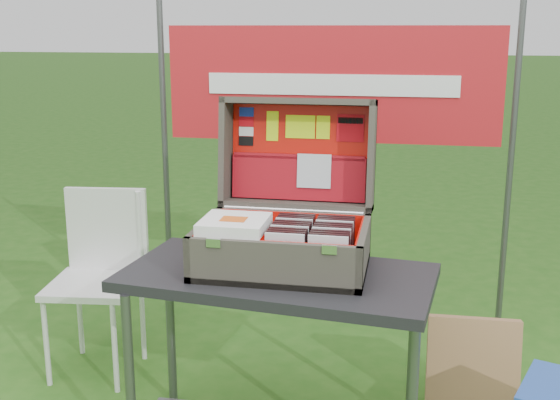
% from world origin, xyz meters
% --- Properties ---
extents(table, '(1.18, 0.69, 0.70)m').
position_xyz_m(table, '(-0.07, 0.10, 0.35)').
color(table, black).
rests_on(table, ground).
extents(table_top, '(1.18, 0.69, 0.04)m').
position_xyz_m(table_top, '(-0.07, 0.10, 0.68)').
color(table_top, black).
rests_on(table_top, ground).
extents(table_leg_fl, '(0.04, 0.04, 0.66)m').
position_xyz_m(table_leg_fl, '(-0.57, -0.12, 0.33)').
color(table_leg_fl, '#59595B').
rests_on(table_leg_fl, ground).
extents(table_leg_bl, '(0.04, 0.04, 0.66)m').
position_xyz_m(table_leg_bl, '(-0.57, 0.32, 0.33)').
color(table_leg_bl, '#59595B').
rests_on(table_leg_bl, ground).
extents(table_leg_br, '(0.04, 0.04, 0.66)m').
position_xyz_m(table_leg_br, '(0.43, 0.32, 0.33)').
color(table_leg_br, '#59595B').
rests_on(table_leg_br, ground).
extents(suitcase, '(0.62, 0.60, 0.59)m').
position_xyz_m(suitcase, '(-0.06, 0.20, 1.00)').
color(suitcase, '#5D5749').
rests_on(suitcase, table).
extents(suitcase_base_bottom, '(0.62, 0.44, 0.02)m').
position_xyz_m(suitcase_base_bottom, '(-0.06, 0.14, 0.71)').
color(suitcase_base_bottom, '#5D5749').
rests_on(suitcase_base_bottom, table_top).
extents(suitcase_base_wall_front, '(0.62, 0.02, 0.17)m').
position_xyz_m(suitcase_base_wall_front, '(-0.06, -0.07, 0.78)').
color(suitcase_base_wall_front, '#5D5749').
rests_on(suitcase_base_wall_front, table_top).
extents(suitcase_base_wall_back, '(0.62, 0.02, 0.17)m').
position_xyz_m(suitcase_base_wall_back, '(-0.06, 0.35, 0.78)').
color(suitcase_base_wall_back, '#5D5749').
rests_on(suitcase_base_wall_back, table_top).
extents(suitcase_base_wall_left, '(0.02, 0.44, 0.17)m').
position_xyz_m(suitcase_base_wall_left, '(-0.35, 0.14, 0.78)').
color(suitcase_base_wall_left, '#5D5749').
rests_on(suitcase_base_wall_left, table_top).
extents(suitcase_base_wall_right, '(0.02, 0.44, 0.17)m').
position_xyz_m(suitcase_base_wall_right, '(0.24, 0.14, 0.78)').
color(suitcase_base_wall_right, '#5D5749').
rests_on(suitcase_base_wall_right, table_top).
extents(suitcase_liner_floor, '(0.57, 0.39, 0.01)m').
position_xyz_m(suitcase_liner_floor, '(-0.06, 0.14, 0.73)').
color(suitcase_liner_floor, '#E70A01').
rests_on(suitcase_liner_floor, suitcase_base_bottom).
extents(suitcase_latch_left, '(0.05, 0.01, 0.03)m').
position_xyz_m(suitcase_latch_left, '(-0.26, -0.08, 0.85)').
color(suitcase_latch_left, silver).
rests_on(suitcase_latch_left, suitcase_base_wall_front).
extents(suitcase_latch_right, '(0.05, 0.01, 0.03)m').
position_xyz_m(suitcase_latch_right, '(0.14, -0.08, 0.85)').
color(suitcase_latch_right, silver).
rests_on(suitcase_latch_right, suitcase_base_wall_front).
extents(suitcase_hinge, '(0.55, 0.02, 0.02)m').
position_xyz_m(suitcase_hinge, '(-0.06, 0.36, 0.86)').
color(suitcase_hinge, silver).
rests_on(suitcase_hinge, suitcase_base_wall_back).
extents(suitcase_lid_back, '(0.62, 0.08, 0.44)m').
position_xyz_m(suitcase_lid_back, '(-0.06, 0.54, 1.07)').
color(suitcase_lid_back, '#5D5749').
rests_on(suitcase_lid_back, suitcase_base_wall_back).
extents(suitcase_lid_rim_far, '(0.62, 0.17, 0.04)m').
position_xyz_m(suitcase_lid_rim_far, '(-0.06, 0.49, 1.28)').
color(suitcase_lid_rim_far, '#5D5749').
rests_on(suitcase_lid_rim_far, suitcase_lid_back).
extents(suitcase_lid_rim_near, '(0.62, 0.17, 0.04)m').
position_xyz_m(suitcase_lid_rim_near, '(-0.06, 0.44, 0.87)').
color(suitcase_lid_rim_near, '#5D5749').
rests_on(suitcase_lid_rim_near, suitcase_lid_back).
extents(suitcase_lid_rim_left, '(0.02, 0.22, 0.46)m').
position_xyz_m(suitcase_lid_rim_left, '(-0.35, 0.47, 1.07)').
color(suitcase_lid_rim_left, '#5D5749').
rests_on(suitcase_lid_rim_left, suitcase_lid_back).
extents(suitcase_lid_rim_right, '(0.02, 0.22, 0.46)m').
position_xyz_m(suitcase_lid_rim_right, '(0.24, 0.47, 1.07)').
color(suitcase_lid_rim_right, '#5D5749').
rests_on(suitcase_lid_rim_right, suitcase_lid_back).
extents(suitcase_lid_liner, '(0.56, 0.05, 0.39)m').
position_xyz_m(suitcase_lid_liner, '(-0.06, 0.52, 1.07)').
color(suitcase_lid_liner, '#E70A01').
rests_on(suitcase_lid_liner, suitcase_lid_back).
extents(suitcase_liner_wall_front, '(0.57, 0.01, 0.14)m').
position_xyz_m(suitcase_liner_wall_front, '(-0.06, -0.05, 0.79)').
color(suitcase_liner_wall_front, '#E70A01').
rests_on(suitcase_liner_wall_front, suitcase_base_bottom).
extents(suitcase_liner_wall_back, '(0.57, 0.01, 0.14)m').
position_xyz_m(suitcase_liner_wall_back, '(-0.06, 0.33, 0.79)').
color(suitcase_liner_wall_back, '#E70A01').
rests_on(suitcase_liner_wall_back, suitcase_base_bottom).
extents(suitcase_liner_wall_left, '(0.01, 0.39, 0.14)m').
position_xyz_m(suitcase_liner_wall_left, '(-0.34, 0.14, 0.79)').
color(suitcase_liner_wall_left, '#E70A01').
rests_on(suitcase_liner_wall_left, suitcase_base_bottom).
extents(suitcase_liner_wall_right, '(0.01, 0.39, 0.14)m').
position_xyz_m(suitcase_liner_wall_right, '(0.22, 0.14, 0.79)').
color(suitcase_liner_wall_right, '#E70A01').
rests_on(suitcase_liner_wall_right, suitcase_base_bottom).
extents(suitcase_lid_pocket, '(0.55, 0.05, 0.18)m').
position_xyz_m(suitcase_lid_pocket, '(-0.06, 0.49, 0.97)').
color(suitcase_lid_pocket, maroon).
rests_on(suitcase_lid_pocket, suitcase_lid_liner).
extents(suitcase_pocket_edge, '(0.54, 0.02, 0.02)m').
position_xyz_m(suitcase_pocket_edge, '(-0.06, 0.50, 1.06)').
color(suitcase_pocket_edge, maroon).
rests_on(suitcase_pocket_edge, suitcase_lid_pocket).
extents(suitcase_pocket_cd, '(0.14, 0.03, 0.14)m').
position_xyz_m(suitcase_pocket_cd, '(0.01, 0.48, 1.00)').
color(suitcase_pocket_cd, silver).
rests_on(suitcase_pocket_cd, suitcase_lid_pocket).
extents(lid_sticker_cc_a, '(0.06, 0.01, 0.04)m').
position_xyz_m(lid_sticker_cc_a, '(-0.28, 0.54, 1.23)').
color(lid_sticker_cc_a, '#1933B2').
rests_on(lid_sticker_cc_a, suitcase_lid_liner).
extents(lid_sticker_cc_b, '(0.06, 0.01, 0.04)m').
position_xyz_m(lid_sticker_cc_b, '(-0.28, 0.53, 1.19)').
color(lid_sticker_cc_b, red).
rests_on(lid_sticker_cc_b, suitcase_lid_liner).
extents(lid_sticker_cc_c, '(0.06, 0.01, 0.04)m').
position_xyz_m(lid_sticker_cc_c, '(-0.28, 0.53, 1.15)').
color(lid_sticker_cc_c, white).
rests_on(lid_sticker_cc_c, suitcase_lid_liner).
extents(lid_sticker_cc_d, '(0.06, 0.01, 0.04)m').
position_xyz_m(lid_sticker_cc_d, '(-0.28, 0.52, 1.11)').
color(lid_sticker_cc_d, black).
rests_on(lid_sticker_cc_d, suitcase_lid_liner).
extents(lid_card_neon_tall, '(0.05, 0.02, 0.12)m').
position_xyz_m(lid_card_neon_tall, '(-0.17, 0.53, 1.17)').
color(lid_card_neon_tall, '#C7EC11').
rests_on(lid_card_neon_tall, suitcase_lid_liner).
extents(lid_card_neon_main, '(0.12, 0.01, 0.09)m').
position_xyz_m(lid_card_neon_main, '(-0.06, 0.53, 1.17)').
color(lid_card_neon_main, '#C7EC11').
rests_on(lid_card_neon_main, suitcase_lid_liner).
extents(lid_card_neon_small, '(0.06, 0.01, 0.09)m').
position_xyz_m(lid_card_neon_small, '(0.04, 0.53, 1.17)').
color(lid_card_neon_small, '#C7EC11').
rests_on(lid_card_neon_small, suitcase_lid_liner).
extents(lid_sticker_band, '(0.11, 0.02, 0.11)m').
position_xyz_m(lid_sticker_band, '(0.15, 0.53, 1.17)').
color(lid_sticker_band, red).
rests_on(lid_sticker_band, suitcase_lid_liner).
extents(lid_sticker_band_bar, '(0.10, 0.01, 0.02)m').
position_xyz_m(lid_sticker_band_bar, '(0.15, 0.53, 1.20)').
color(lid_sticker_band_bar, black).
rests_on(lid_sticker_band_bar, suitcase_lid_liner).
extents(cd_left_0, '(0.14, 0.01, 0.16)m').
position_xyz_m(cd_left_0, '(-0.02, -0.03, 0.81)').
color(cd_left_0, silver).
rests_on(cd_left_0, suitcase_liner_floor).
extents(cd_left_1, '(0.14, 0.01, 0.16)m').
position_xyz_m(cd_left_1, '(-0.02, -0.01, 0.81)').
color(cd_left_1, black).
rests_on(cd_left_1, suitcase_liner_floor).
extents(cd_left_2, '(0.14, 0.01, 0.16)m').
position_xyz_m(cd_left_2, '(-0.02, 0.02, 0.81)').
color(cd_left_2, black).
rests_on(cd_left_2, suitcase_liner_floor).
extents(cd_left_3, '(0.14, 0.01, 0.16)m').
position_xyz_m(cd_left_3, '(-0.02, 0.04, 0.81)').
color(cd_left_3, black).
rests_on(cd_left_3, suitcase_liner_floor).
extents(cd_left_4, '(0.14, 0.01, 0.16)m').
position_xyz_m(cd_left_4, '(-0.02, 0.07, 0.81)').
color(cd_left_4, silver).
rests_on(cd_left_4, suitcase_liner_floor).
extents(cd_left_5, '(0.14, 0.01, 0.16)m').
position_xyz_m(cd_left_5, '(-0.02, 0.09, 0.81)').
color(cd_left_5, black).
rests_on(cd_left_5, suitcase_liner_floor).
extents(cd_left_6, '(0.14, 0.01, 0.16)m').
position_xyz_m(cd_left_6, '(-0.02, 0.12, 0.81)').
color(cd_left_6, black).
rests_on(cd_left_6, suitcase_liner_floor).
extents(cd_left_7, '(0.14, 0.01, 0.16)m').
position_xyz_m(cd_left_7, '(-0.02, 0.14, 0.81)').
color(cd_left_7, black).
rests_on(cd_left_7, suitcase_liner_floor).
extents(cd_left_8, '(0.14, 0.01, 0.16)m').
position_xyz_m(cd_left_8, '(-0.02, 0.16, 0.81)').
color(cd_left_8, silver).
rests_on(cd_left_8, suitcase_liner_floor).
extents(cd_left_9, '(0.14, 0.01, 0.16)m').
position_xyz_m(cd_left_9, '(-0.02, 0.19, 0.81)').
color(cd_left_9, black).
rests_on(cd_left_9, suitcase_liner_floor).
extents(cd_left_10, '(0.14, 0.01, 0.16)m').
position_xyz_m(cd_left_10, '(-0.02, 0.21, 0.81)').
color(cd_left_10, black).
rests_on(cd_left_10, suitcase_liner_floor).
extents(cd_left_11, '(0.14, 0.01, 0.16)m').
position_xyz_m(cd_left_11, '(-0.02, 0.24, 0.81)').
color(cd_left_11, black).
rests_on(cd_left_11, suitcase_liner_floor).
extents(cd_right_0, '(0.14, 0.01, 0.16)m').
position_xyz_m(cd_right_0, '(0.13, -0.03, 0.81)').
color(cd_right_0, silver).
rests_on(cd_right_0, suitcase_liner_floor).
extents(cd_right_1, '(0.14, 0.01, 0.16)m').
position_xyz_m(cd_right_1, '(0.13, -0.01, 0.81)').
color(cd_right_1, black).
rests_on(cd_right_1, suitcase_liner_floor).
extents(cd_right_2, '(0.14, 0.01, 0.16)m').
position_xyz_m(cd_right_2, '(0.13, 0.02, 0.81)').
color(cd_right_2, black).
rests_on(cd_right_2, suitcase_liner_floor).
extents(cd_right_3, '(0.14, 0.01, 0.16)m').
position_xyz_m(cd_right_3, '(0.13, 0.04, 0.81)').
color(cd_right_3, black).
rests_on(cd_right_3, suitcase_liner_floor).
extents(cd_right_4, '(0.14, 0.01, 0.16)m').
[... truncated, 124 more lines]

